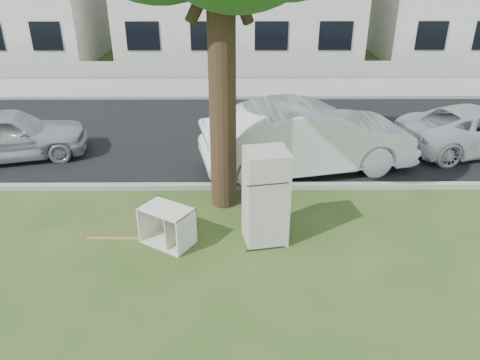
{
  "coord_description": "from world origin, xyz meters",
  "views": [
    {
      "loc": [
        -0.12,
        -7.15,
        5.04
      ],
      "look_at": [
        -0.06,
        0.6,
        1.15
      ],
      "focal_mm": 35.0,
      "sensor_mm": 36.0,
      "label": 1
    }
  ],
  "objects_px": {
    "cabinet": "(168,226)",
    "car_left": "(8,134)",
    "fridge": "(266,197)",
    "car_center": "(308,137)",
    "car_right": "(479,129)"
  },
  "relations": [
    {
      "from": "cabinet",
      "to": "car_center",
      "type": "distance_m",
      "value": 4.46
    },
    {
      "from": "car_center",
      "to": "car_left",
      "type": "bearing_deg",
      "value": 72.13
    },
    {
      "from": "cabinet",
      "to": "car_right",
      "type": "distance_m",
      "value": 9.07
    },
    {
      "from": "fridge",
      "to": "cabinet",
      "type": "relative_size",
      "value": 1.93
    },
    {
      "from": "car_center",
      "to": "car_left",
      "type": "distance_m",
      "value": 7.71
    },
    {
      "from": "cabinet",
      "to": "car_left",
      "type": "height_order",
      "value": "car_left"
    },
    {
      "from": "cabinet",
      "to": "car_right",
      "type": "bearing_deg",
      "value": 62.43
    },
    {
      "from": "cabinet",
      "to": "car_center",
      "type": "xyz_separation_m",
      "value": [
        3.03,
        3.24,
        0.48
      ]
    },
    {
      "from": "car_center",
      "to": "car_right",
      "type": "distance_m",
      "value": 5.01
    },
    {
      "from": "fridge",
      "to": "cabinet",
      "type": "height_order",
      "value": "fridge"
    },
    {
      "from": "fridge",
      "to": "car_left",
      "type": "xyz_separation_m",
      "value": [
        -6.46,
        3.88,
        -0.25
      ]
    },
    {
      "from": "car_left",
      "to": "fridge",
      "type": "bearing_deg",
      "value": -135.69
    },
    {
      "from": "cabinet",
      "to": "car_center",
      "type": "bearing_deg",
      "value": 79.56
    },
    {
      "from": "car_center",
      "to": "car_left",
      "type": "height_order",
      "value": "car_center"
    },
    {
      "from": "fridge",
      "to": "car_left",
      "type": "height_order",
      "value": "fridge"
    }
  ]
}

